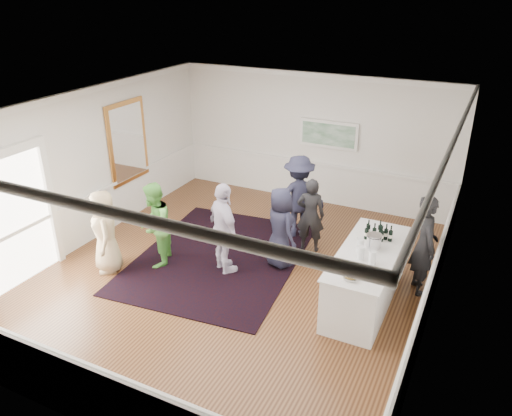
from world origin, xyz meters
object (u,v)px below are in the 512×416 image
at_px(nut_bowl, 351,277).
at_px(guest_navy, 280,228).
at_px(guest_dark_a, 298,196).
at_px(bartender, 425,245).
at_px(guest_tan, 105,232).
at_px(guest_green, 155,225).
at_px(serving_table, 366,277).
at_px(guest_lilac, 224,229).
at_px(ice_bucket, 374,242).
at_px(guest_dark_b, 310,215).

bearing_deg(nut_bowl, guest_navy, 140.81).
height_order(guest_dark_a, nut_bowl, guest_dark_a).
bearing_deg(nut_bowl, bartender, 64.94).
relative_size(guest_tan, guest_green, 0.97).
bearing_deg(guest_tan, bartender, 64.39).
distance_m(serving_table, nut_bowl, 1.09).
distance_m(guest_lilac, nut_bowl, 2.76).
xyz_separation_m(guest_dark_a, ice_bucket, (2.02, -1.69, 0.20)).
relative_size(guest_green, nut_bowl, 6.89).
distance_m(serving_table, guest_dark_a, 2.75).
height_order(guest_dark_b, guest_navy, guest_navy).
relative_size(serving_table, bartender, 1.34).
xyz_separation_m(guest_tan, guest_lilac, (2.04, 0.94, 0.09)).
relative_size(serving_table, guest_lilac, 1.37).
height_order(serving_table, guest_navy, guest_navy).
xyz_separation_m(bartender, guest_dark_a, (-2.78, 1.05, -0.01)).
distance_m(bartender, guest_lilac, 3.60).
bearing_deg(nut_bowl, guest_dark_a, 124.92).
distance_m(guest_dark_b, ice_bucket, 1.97).
distance_m(bartender, guest_dark_b, 2.37).
bearing_deg(ice_bucket, guest_navy, 169.34).
bearing_deg(nut_bowl, ice_bucket, 86.56).
height_order(guest_tan, guest_navy, guest_tan).
xyz_separation_m(guest_lilac, guest_dark_a, (0.69, 2.02, 0.01)).
height_order(guest_tan, guest_lilac, guest_lilac).
relative_size(bartender, guest_dark_a, 1.01).
bearing_deg(guest_navy, serving_table, -159.97).
height_order(guest_navy, nut_bowl, guest_navy).
height_order(bartender, ice_bucket, bartender).
bearing_deg(guest_green, guest_tan, -73.10).
bearing_deg(guest_dark_a, guest_navy, 59.44).
xyz_separation_m(guest_tan, guest_green, (0.71, 0.59, 0.03)).
height_order(serving_table, guest_green, guest_green).
distance_m(serving_table, ice_bucket, 0.63).
height_order(guest_tan, nut_bowl, guest_tan).
xyz_separation_m(guest_dark_a, nut_bowl, (1.96, -2.80, 0.12)).
bearing_deg(ice_bucket, guest_lilac, -172.94).
distance_m(guest_lilac, guest_navy, 1.09).
height_order(bartender, guest_green, bartender).
height_order(guest_tan, guest_dark_a, guest_dark_a).
xyz_separation_m(guest_tan, guest_dark_a, (2.73, 2.96, 0.09)).
bearing_deg(bartender, guest_lilac, 80.35).
bearing_deg(ice_bucket, bartender, 40.27).
xyz_separation_m(guest_navy, ice_bucket, (1.86, -0.35, 0.31)).
relative_size(guest_green, guest_dark_b, 1.07).
bearing_deg(guest_green, guest_dark_a, 116.90).
xyz_separation_m(guest_green, ice_bucket, (4.04, 0.68, 0.27)).
distance_m(bartender, guest_tan, 5.83).
distance_m(guest_dark_b, guest_navy, 0.88).
height_order(guest_dark_b, nut_bowl, guest_dark_b).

